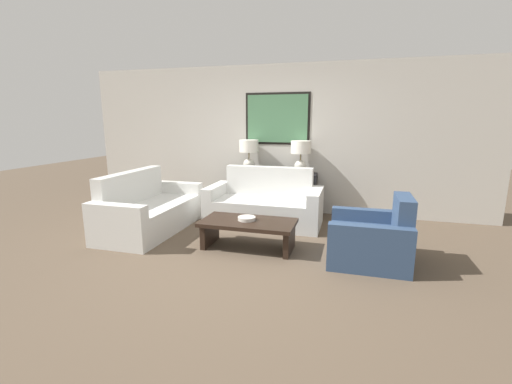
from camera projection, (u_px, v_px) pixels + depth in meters
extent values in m
plane|color=brown|center=(232.00, 260.00, 4.18)|extent=(20.00, 20.00, 0.00)
cube|color=beige|center=(278.00, 140.00, 6.29)|extent=(7.48, 0.10, 2.65)
cube|color=black|center=(277.00, 119.00, 6.16)|extent=(1.18, 0.01, 0.92)
cube|color=#4C7F56|center=(277.00, 119.00, 6.15)|extent=(1.10, 0.02, 0.84)
cube|color=black|center=(274.00, 193.00, 6.24)|extent=(1.53, 0.37, 0.75)
cylinder|color=silver|center=(249.00, 171.00, 6.28)|extent=(0.18, 0.18, 0.02)
sphere|color=silver|center=(249.00, 164.00, 6.26)|extent=(0.21, 0.21, 0.21)
cylinder|color=#8C7A51|center=(249.00, 155.00, 6.23)|extent=(0.02, 0.02, 0.12)
cylinder|color=white|center=(249.00, 146.00, 6.19)|extent=(0.34, 0.34, 0.22)
cylinder|color=silver|center=(300.00, 173.00, 6.03)|extent=(0.18, 0.18, 0.02)
sphere|color=silver|center=(300.00, 166.00, 6.01)|extent=(0.21, 0.21, 0.21)
cylinder|color=#8C7A51|center=(301.00, 157.00, 5.97)|extent=(0.02, 0.02, 0.12)
cylinder|color=white|center=(301.00, 147.00, 5.94)|extent=(0.34, 0.34, 0.22)
cube|color=silver|center=(263.00, 213.00, 5.51)|extent=(1.48, 0.70, 0.42)
cube|color=silver|center=(269.00, 193.00, 5.88)|extent=(1.48, 0.18, 0.90)
cube|color=silver|center=(217.00, 203.00, 5.80)|extent=(0.18, 0.88, 0.61)
cube|color=silver|center=(315.00, 209.00, 5.36)|extent=(0.18, 0.88, 0.61)
cube|color=silver|center=(158.00, 217.00, 5.26)|extent=(0.70, 1.48, 0.42)
cube|color=silver|center=(132.00, 200.00, 5.33)|extent=(0.18, 1.48, 0.90)
cube|color=silver|center=(117.00, 227.00, 4.49)|extent=(0.88, 0.18, 0.61)
cube|color=silver|center=(178.00, 199.00, 6.05)|extent=(0.88, 0.18, 0.61)
cube|color=black|center=(248.00, 223.00, 4.51)|extent=(1.24, 0.63, 0.05)
cube|color=black|center=(210.00, 232.00, 4.70)|extent=(0.07, 0.50, 0.33)
cube|color=black|center=(289.00, 240.00, 4.40)|extent=(0.07, 0.50, 0.33)
cylinder|color=beige|center=(247.00, 218.00, 4.53)|extent=(0.24, 0.24, 0.05)
cube|color=navy|center=(360.00, 245.00, 4.14)|extent=(0.73, 0.59, 0.40)
cube|color=navy|center=(402.00, 231.00, 3.98)|extent=(0.18, 0.59, 0.83)
cube|color=navy|center=(367.00, 230.00, 4.45)|extent=(0.91, 0.14, 0.56)
cube|color=navy|center=(369.00, 250.00, 3.76)|extent=(0.91, 0.14, 0.56)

